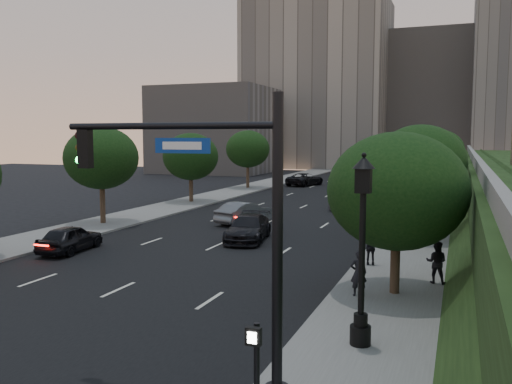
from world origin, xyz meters
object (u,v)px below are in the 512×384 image
at_px(sedan_far_left, 305,179).
at_px(pedestrian_c, 371,248).
at_px(traffic_signal_mast, 231,243).
at_px(sedan_near_right, 248,228).
at_px(sedan_near_left, 70,238).
at_px(pedestrian_a, 359,273).
at_px(sedan_far_right, 347,200).
at_px(pedestrian_b, 436,262).
at_px(sedan_mid_left, 244,213).
at_px(street_lamp, 362,259).

bearing_deg(sedan_far_left, pedestrian_c, 126.90).
bearing_deg(traffic_signal_mast, sedan_near_right, 110.38).
height_order(sedan_near_left, pedestrian_a, pedestrian_a).
xyz_separation_m(sedan_far_left, sedan_far_right, (9.06, -19.51, -0.02)).
bearing_deg(sedan_near_left, traffic_signal_mast, 134.36).
bearing_deg(sedan_far_left, traffic_signal_mast, 120.95).
distance_m(sedan_near_right, pedestrian_b, 12.34).
xyz_separation_m(sedan_mid_left, pedestrian_a, (10.53, -14.81, 0.24)).
bearing_deg(street_lamp, sedan_far_right, 101.83).
bearing_deg(sedan_near_right, pedestrian_a, -58.45).
height_order(sedan_mid_left, sedan_near_right, sedan_mid_left).
xyz_separation_m(traffic_signal_mast, street_lamp, (2.27, 3.97, -1.04)).
distance_m(sedan_mid_left, pedestrian_b, 17.77).
bearing_deg(pedestrian_c, sedan_mid_left, -50.84).
relative_size(street_lamp, sedan_near_right, 1.09).
distance_m(sedan_near_left, sedan_mid_left, 12.86).
bearing_deg(sedan_near_left, sedan_far_left, -98.11).
xyz_separation_m(sedan_far_left, pedestrian_c, (13.99, -39.05, 0.18)).
relative_size(traffic_signal_mast, sedan_far_right, 1.58).
height_order(sedan_far_right, pedestrian_b, pedestrian_b).
bearing_deg(sedan_far_left, street_lamp, 124.48).
xyz_separation_m(street_lamp, pedestrian_a, (-0.89, 4.72, -1.63)).
xyz_separation_m(sedan_near_left, pedestrian_c, (15.32, 2.04, 0.22)).
height_order(street_lamp, pedestrian_a, street_lamp).
bearing_deg(pedestrian_a, pedestrian_b, -154.58).
distance_m(sedan_near_left, sedan_far_right, 23.95).
height_order(traffic_signal_mast, sedan_far_left, traffic_signal_mast).
relative_size(traffic_signal_mast, street_lamp, 1.25).
relative_size(street_lamp, sedan_far_left, 1.01).
xyz_separation_m(traffic_signal_mast, sedan_far_left, (-12.93, 52.80, -2.90)).
height_order(sedan_near_left, sedan_near_right, sedan_near_right).
bearing_deg(sedan_far_left, pedestrian_b, 129.52).
bearing_deg(street_lamp, pedestrian_b, 77.13).
bearing_deg(traffic_signal_mast, sedan_far_left, 103.76).
distance_m(traffic_signal_mast, pedestrian_a, 9.20).
height_order(sedan_near_left, sedan_far_left, sedan_far_left).
xyz_separation_m(traffic_signal_mast, sedan_near_left, (-14.26, 11.71, -2.95)).
height_order(sedan_near_left, sedan_mid_left, sedan_mid_left).
bearing_deg(traffic_signal_mast, pedestrian_a, 81.02).
bearing_deg(sedan_near_right, pedestrian_c, -37.64).
height_order(sedan_near_right, pedestrian_b, pedestrian_b).
xyz_separation_m(pedestrian_a, pedestrian_c, (-0.31, 5.05, -0.06)).
distance_m(traffic_signal_mast, sedan_far_right, 33.64).
relative_size(sedan_far_left, pedestrian_b, 3.23).
xyz_separation_m(sedan_far_right, pedestrian_c, (4.93, -19.54, 0.19)).
bearing_deg(sedan_near_right, sedan_near_left, -150.97).
xyz_separation_m(sedan_near_left, sedan_far_right, (10.39, 21.58, 0.03)).
bearing_deg(pedestrian_a, street_lamp, 78.66).
distance_m(street_lamp, sedan_near_right, 16.57).
bearing_deg(traffic_signal_mast, pedestrian_b, 70.90).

